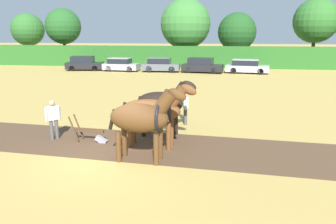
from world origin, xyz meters
TOP-DOWN VIEW (x-y plane):
  - ground_plane at (0.00, 0.00)m, footprint 240.00×240.00m
  - plowed_furrow_strip at (-2.50, 1.68)m, footprint 24.50×5.18m
  - hedgerow at (0.00, 30.36)m, footprint 63.31×1.27m
  - tree_far_left at (-24.54, 36.74)m, footprint 4.80×4.80m
  - tree_left at (-17.79, 34.44)m, footprint 4.91×4.91m
  - tree_center_left at (-0.73, 34.54)m, footprint 6.58×6.58m
  - tree_center at (6.13, 36.57)m, footprint 5.17×5.17m
  - tree_center_right at (15.85, 35.53)m, footprint 5.62×5.62m
  - church_spire at (-4.50, 65.50)m, footprint 2.68×2.68m
  - draft_horse_lead_left at (1.15, 0.02)m, footprint 2.68×1.14m
  - draft_horse_lead_right at (1.26, 1.41)m, footprint 2.95×1.03m
  - draft_horse_trail_left at (1.35, 2.80)m, footprint 2.60×1.11m
  - plow at (-1.22, 1.59)m, footprint 1.49×0.49m
  - farmer_at_plow at (-2.83, 1.68)m, footprint 0.45×0.53m
  - farmer_beside_team at (2.12, 4.62)m, footprint 0.29×0.62m
  - parked_car_far_left at (-11.31, 25.46)m, footprint 4.32×2.53m
  - parked_car_left at (-6.97, 25.27)m, footprint 4.05×2.06m
  - parked_car_center_left at (-2.50, 25.24)m, footprint 4.01×1.86m
  - parked_car_center at (1.97, 25.05)m, footprint 4.48×2.34m
  - parked_car_center_right at (6.65, 25.20)m, footprint 4.61×2.44m

SIDE VIEW (x-z plane):
  - ground_plane at x=0.00m, z-range 0.00..0.00m
  - plowed_furrow_strip at x=-2.50m, z-range 0.00..0.01m
  - plow at x=-1.22m, z-range -0.25..0.88m
  - parked_car_center_right at x=6.65m, z-range -0.02..1.41m
  - parked_car_left at x=-6.97m, z-range -0.03..1.42m
  - parked_car_center_left at x=-2.50m, z-range -0.03..1.50m
  - parked_car_center at x=1.97m, z-range -0.04..1.52m
  - parked_car_far_left at x=-11.31m, z-range -0.04..1.54m
  - farmer_beside_team at x=2.12m, z-range 0.11..1.63m
  - farmer_at_plow at x=-2.83m, z-range 0.12..1.71m
  - hedgerow at x=0.00m, z-range 0.00..2.56m
  - draft_horse_trail_left at x=1.35m, z-range 0.17..2.56m
  - draft_horse_lead_right at x=1.26m, z-range 0.14..2.61m
  - draft_horse_lead_left at x=1.15m, z-range 0.19..2.73m
  - tree_center at x=6.13m, z-range 0.81..7.64m
  - tree_far_left at x=-24.54m, z-range 1.08..8.07m
  - tree_left at x=-17.79m, z-range 1.26..8.73m
  - tree_center_left at x=-0.73m, z-range 0.98..9.54m
  - tree_center_right at x=15.85m, z-range 1.40..9.84m
  - church_spire at x=-4.50m, z-range 0.40..17.78m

